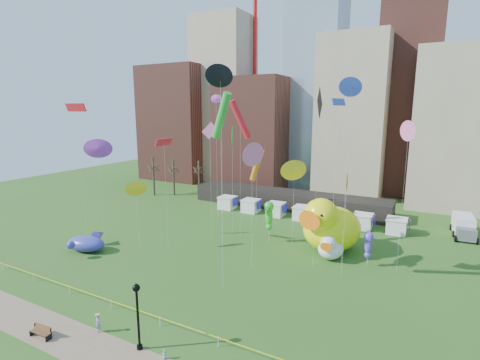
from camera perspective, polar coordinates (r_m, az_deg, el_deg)
The scene contains 35 objects.
ground at distance 35.00m, azimuth -12.48°, elevation -21.59°, with size 160.00×160.00×0.00m, color #285A1C.
footpath at distance 32.09m, azimuth -18.89°, elevation -25.31°, with size 70.00×4.00×0.02m, color #765F4A.
skyline at distance 84.93m, azimuth 16.63°, elevation 12.45°, with size 101.00×23.00×68.00m.
pavilion at distance 70.38m, azimuth 7.55°, elevation -3.11°, with size 38.00×6.00×3.20m, color black.
vendor_tents at distance 63.45m, azimuth 9.87°, elevation -5.23°, with size 33.24×2.80×2.40m.
bare_trees at distance 81.36m, azimuth -10.29°, elevation 0.47°, with size 8.44×6.44×8.50m.
caution_tape at distance 34.64m, azimuth -12.53°, elevation -20.64°, with size 50.00×0.06×0.90m.
big_duck at distance 49.84m, azimuth 13.98°, elevation -7.07°, with size 9.67×10.87×7.62m.
small_duck at distance 47.89m, azimuth 14.07°, elevation -10.32°, with size 3.33×4.41×3.36m.
seahorse_green at distance 51.21m, azimuth 4.60°, elevation -5.28°, with size 1.53×1.86×6.08m.
seahorse_purple at distance 46.40m, azimuth 19.62°, elevation -9.35°, with size 1.31×1.52×4.41m.
whale_inflatable at distance 53.43m, azimuth -23.03°, elevation -9.12°, with size 5.91×7.01×2.40m.
park_bench at distance 36.66m, azimuth -28.88°, elevation -20.17°, with size 2.01×0.78×1.00m.
lamppost at distance 30.85m, azimuth -15.90°, elevation -19.03°, with size 0.59×0.59×5.70m.
box_truck at distance 64.26m, azimuth 31.84°, elevation -6.17°, with size 3.23×7.18×2.98m.
woman at distance 35.24m, azimuth -21.54°, elevation -20.36°, with size 0.58×0.38×1.58m, color silver.
toddler at distance 31.07m, azimuth -11.88°, elevation -25.36°, with size 0.27×0.20×0.77m, color white.
kite_0 at distance 49.91m, azimuth 0.03°, elevation 9.55°, with size 2.93×2.86×20.12m.
kite_1 at distance 43.69m, azimuth 25.12°, elevation 7.02°, with size 1.40×2.08×17.59m.
kite_2 at distance 36.49m, azimuth -3.13°, elevation 16.09°, with size 1.10×2.19×23.11m.
kite_3 at distance 52.95m, azimuth -1.23°, elevation 6.65°, with size 1.46×3.03×16.50m.
kite_4 at distance 49.11m, azimuth -16.10°, elevation -1.34°, with size 1.26×1.72×9.52m.
kite_5 at distance 42.55m, azimuth 17.20°, elevation 13.83°, with size 1.55×1.86×22.26m.
kite_6 at distance 61.19m, azimuth 2.67°, elevation 2.35°, with size 3.44×2.43×12.34m.
kite_7 at distance 61.72m, azimuth -3.81°, elevation 12.55°, with size 1.40×0.27×21.20m.
kite_8 at distance 48.50m, azimuth -11.93°, elevation 5.81°, with size 0.50×3.06×15.04m.
kite_9 at distance 40.43m, azimuth 1.93°, elevation 4.07°, with size 0.80×2.70×15.16m.
kite_10 at distance 41.70m, azimuth 12.45°, elevation 11.49°, with size 1.52×3.18×21.24m.
kite_11 at distance 35.60m, azimuth -2.95°, elevation 10.10°, with size 2.81×1.74×20.46m.
kite_12 at distance 49.35m, azimuth 8.58°, elevation 1.52°, with size 1.94×2.45×12.05m.
kite_13 at distance 44.43m, azimuth 15.31°, elevation 11.57°, with size 1.17×2.65×20.01m.
kite_14 at distance 41.28m, azimuth 16.53°, elevation -0.67°, with size 0.31×2.29×12.01m.
kite_15 at distance 54.29m, azimuth -21.58°, elevation 4.63°, with size 2.44×1.73×14.72m.
kite_16 at distance 51.83m, azimuth -24.52°, elevation 10.28°, with size 3.47×0.50×19.54m.
kite_17 at distance 50.38m, azimuth -4.77°, elevation 7.37°, with size 2.31×0.67×17.08m.
Camera 1 is at (19.73, -22.00, 18.75)m, focal length 27.00 mm.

